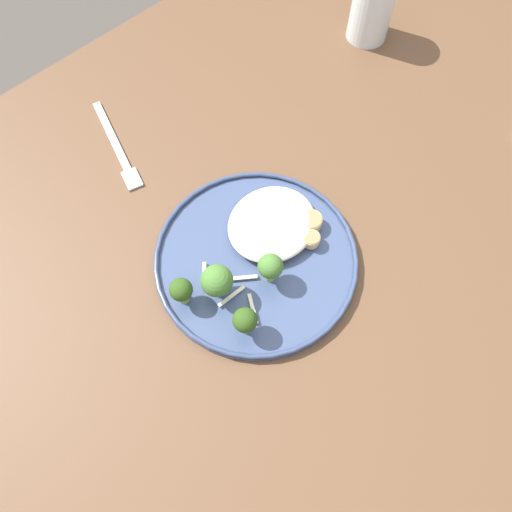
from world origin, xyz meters
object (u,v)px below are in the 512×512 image
(dinner_plate, at_px, (256,259))
(broccoli_floret_left_leaning, at_px, (270,267))
(broccoli_floret_tall_stalk, at_px, (181,290))
(broccoli_floret_near_rim, at_px, (217,281))
(dinner_fork, at_px, (117,147))
(seared_scallop_left_edge, at_px, (255,224))
(water_glass, at_px, (372,9))
(seared_scallop_front_small, at_px, (274,224))
(broccoli_floret_front_edge, at_px, (245,321))
(seared_scallop_tiny_bay, at_px, (310,221))
(seared_scallop_right_edge, at_px, (311,239))

(dinner_plate, height_order, broccoli_floret_left_leaning, broccoli_floret_left_leaning)
(broccoli_floret_tall_stalk, bearing_deg, broccoli_floret_near_rim, -31.75)
(dinner_plate, distance_m, broccoli_floret_left_leaning, 0.05)
(broccoli_floret_near_rim, distance_m, dinner_fork, 0.31)
(seared_scallop_left_edge, height_order, water_glass, water_glass)
(seared_scallop_front_small, bearing_deg, broccoli_floret_near_rim, -169.60)
(dinner_plate, relative_size, broccoli_floret_front_edge, 5.18)
(seared_scallop_left_edge, distance_m, dinner_fork, 0.27)
(broccoli_floret_front_edge, bearing_deg, seared_scallop_left_edge, 42.90)
(dinner_fork, bearing_deg, seared_scallop_tiny_bay, -68.20)
(seared_scallop_tiny_bay, height_order, dinner_fork, seared_scallop_tiny_bay)
(dinner_fork, bearing_deg, water_glass, -11.46)
(broccoli_floret_tall_stalk, distance_m, dinner_fork, 0.29)
(dinner_plate, xyz_separation_m, broccoli_floret_near_rim, (-0.07, -0.00, 0.04))
(seared_scallop_right_edge, bearing_deg, dinner_fork, 107.56)
(broccoli_floret_front_edge, relative_size, dinner_fork, 0.30)
(seared_scallop_left_edge, relative_size, broccoli_floret_near_rim, 0.50)
(dinner_plate, bearing_deg, seared_scallop_right_edge, -24.37)
(dinner_plate, height_order, seared_scallop_right_edge, seared_scallop_right_edge)
(seared_scallop_front_small, bearing_deg, dinner_fork, 106.42)
(seared_scallop_left_edge, relative_size, broccoli_floret_tall_stalk, 0.62)
(dinner_plate, height_order, seared_scallop_front_small, seared_scallop_front_small)
(broccoli_floret_left_leaning, bearing_deg, broccoli_floret_front_edge, -156.46)
(seared_scallop_tiny_bay, relative_size, broccoli_floret_near_rim, 0.52)
(seared_scallop_tiny_bay, height_order, broccoli_floret_left_leaning, broccoli_floret_left_leaning)
(dinner_plate, bearing_deg, dinner_fork, 95.71)
(seared_scallop_front_small, distance_m, water_glass, 0.44)
(seared_scallop_right_edge, height_order, broccoli_floret_front_edge, broccoli_floret_front_edge)
(seared_scallop_front_small, distance_m, broccoli_floret_tall_stalk, 0.17)
(seared_scallop_left_edge, xyz_separation_m, seared_scallop_tiny_bay, (0.06, -0.05, 0.00))
(broccoli_floret_front_edge, bearing_deg, broccoli_floret_near_rim, 82.95)
(seared_scallop_right_edge, xyz_separation_m, seared_scallop_tiny_bay, (0.02, 0.02, 0.00))
(broccoli_floret_tall_stalk, xyz_separation_m, dinner_fork, (0.08, 0.27, -0.04))
(seared_scallop_front_small, relative_size, seared_scallop_tiny_bay, 0.76)
(dinner_plate, height_order, seared_scallop_tiny_bay, seared_scallop_tiny_bay)
(seared_scallop_right_edge, distance_m, seared_scallop_tiny_bay, 0.03)
(broccoli_floret_near_rim, relative_size, broccoli_floret_tall_stalk, 1.24)
(seared_scallop_front_small, xyz_separation_m, seared_scallop_right_edge, (0.02, -0.05, -0.00))
(seared_scallop_right_edge, xyz_separation_m, broccoli_floret_left_leaning, (-0.08, -0.00, 0.03))
(seared_scallop_right_edge, distance_m, broccoli_floret_near_rim, 0.15)
(broccoli_floret_near_rim, height_order, broccoli_floret_front_edge, broccoli_floret_near_rim)
(water_glass, bearing_deg, broccoli_floret_left_leaning, -152.81)
(seared_scallop_front_small, relative_size, broccoli_floret_front_edge, 0.46)
(broccoli_floret_front_edge, height_order, water_glass, water_glass)
(seared_scallop_right_edge, relative_size, broccoli_floret_front_edge, 0.46)
(seared_scallop_tiny_bay, bearing_deg, broccoli_floret_near_rim, 176.52)
(seared_scallop_right_edge, distance_m, water_glass, 0.44)
(water_glass, bearing_deg, seared_scallop_front_small, -155.69)
(seared_scallop_right_edge, height_order, broccoli_floret_left_leaning, broccoli_floret_left_leaning)
(seared_scallop_left_edge, height_order, broccoli_floret_front_edge, broccoli_floret_front_edge)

